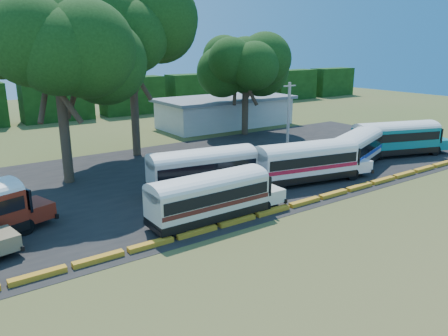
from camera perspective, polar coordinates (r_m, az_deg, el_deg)
ground at (r=28.14m, az=5.39°, el=-7.13°), size 160.00×160.00×0.00m
asphalt_strip at (r=37.97m, az=-5.19°, el=-1.00°), size 64.00×24.00×0.02m
curb at (r=28.79m, az=4.11°, el=-6.23°), size 53.70×0.45×0.30m
terminal_building at (r=61.36m, az=0.17°, el=7.42°), size 19.00×9.00×4.00m
treeline_backdrop at (r=70.18m, az=-20.99°, el=8.24°), size 130.00×4.00×6.00m
bus_cream_west at (r=27.68m, az=-1.67°, el=-3.46°), size 9.72×2.49×3.19m
bus_cream_east at (r=33.49m, az=-2.48°, el=0.12°), size 10.44×4.08×3.35m
bus_white_red at (r=36.19m, az=10.91°, el=1.09°), size 10.67×4.57×3.41m
bus_white_blue at (r=42.11m, az=17.08°, el=2.72°), size 10.56×6.07×3.40m
bus_teal at (r=47.63m, az=21.73°, el=3.86°), size 10.96×5.85×3.51m
tree_west at (r=36.71m, az=-21.16°, el=15.19°), size 10.30×10.30×15.04m
tree_center at (r=44.68m, az=-12.18°, el=17.61°), size 10.84×10.84×16.66m
tree_east at (r=54.72m, az=2.85°, el=13.27°), size 9.17×9.17×11.98m
utility_pole at (r=45.68m, az=8.41°, el=6.59°), size 1.60×0.30×7.32m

